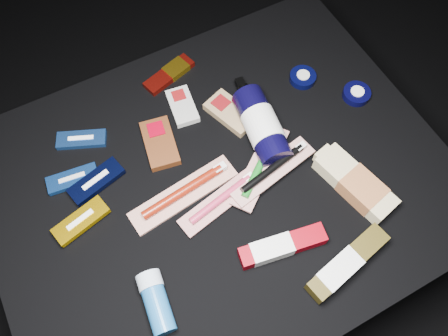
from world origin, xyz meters
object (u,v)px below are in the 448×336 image
deodorant_stick (156,301)px  toothpaste_carton_red (279,247)px  lotion_bottle (262,126)px  bodywash_bottle (356,185)px

deodorant_stick → toothpaste_carton_red: 0.26m
toothpaste_carton_red → deodorant_stick: bearing=-173.8°
lotion_bottle → deodorant_stick: bearing=-139.5°
bodywash_bottle → toothpaste_carton_red: (-0.21, -0.04, -0.00)m
lotion_bottle → toothpaste_carton_red: 0.27m
lotion_bottle → toothpaste_carton_red: (-0.10, -0.25, -0.02)m
deodorant_stick → toothpaste_carton_red: deodorant_stick is taller
bodywash_bottle → deodorant_stick: size_ratio=1.67×
bodywash_bottle → lotion_bottle: bearing=104.8°
deodorant_stick → lotion_bottle: bearing=39.3°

